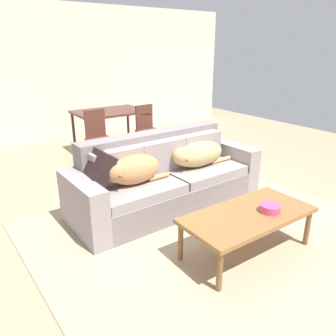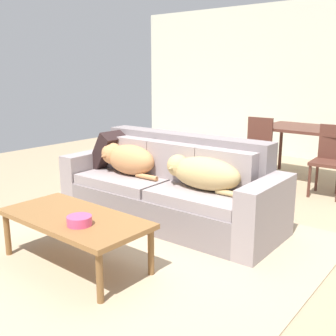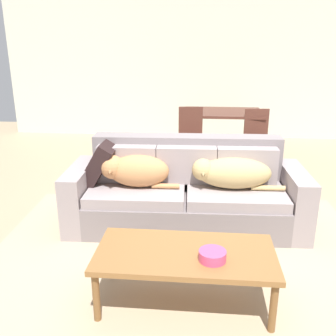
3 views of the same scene
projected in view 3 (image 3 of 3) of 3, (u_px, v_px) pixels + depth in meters
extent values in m
plane|color=tan|center=(210.00, 226.00, 3.97)|extent=(10.00, 10.00, 0.00)
cube|color=beige|center=(210.00, 68.00, 7.31)|extent=(8.00, 0.12, 2.70)
cube|color=tan|center=(181.00, 266.00, 3.24)|extent=(3.55, 3.14, 0.01)
cube|color=gray|center=(186.00, 211.00, 3.92)|extent=(2.00, 0.92, 0.34)
cube|color=gray|center=(138.00, 190.00, 3.87)|extent=(0.98, 0.85, 0.11)
cube|color=gray|center=(235.00, 192.00, 3.82)|extent=(0.98, 0.85, 0.11)
cube|color=gray|center=(187.00, 156.00, 4.05)|extent=(1.98, 0.31, 0.45)
cube|color=gray|center=(127.00, 164.00, 3.91)|extent=(0.61, 0.18, 0.38)
cube|color=gray|center=(186.00, 165.00, 3.88)|extent=(0.61, 0.18, 0.38)
cube|color=gray|center=(247.00, 166.00, 3.85)|extent=(0.61, 0.18, 0.38)
cube|color=gray|center=(81.00, 196.00, 3.93)|extent=(0.23, 0.86, 0.62)
cube|color=gray|center=(294.00, 201.00, 3.81)|extent=(0.23, 0.86, 0.62)
ellipsoid|color=tan|center=(139.00, 171.00, 3.78)|extent=(0.62, 0.33, 0.32)
sphere|color=tan|center=(112.00, 167.00, 3.76)|extent=(0.24, 0.24, 0.24)
cone|color=#96663F|center=(110.00, 172.00, 3.66)|extent=(0.11, 0.13, 0.11)
cylinder|color=tan|center=(166.00, 186.00, 3.74)|extent=(0.28, 0.06, 0.05)
ellipsoid|color=tan|center=(234.00, 173.00, 3.73)|extent=(0.74, 0.35, 0.31)
sphere|color=tan|center=(203.00, 170.00, 3.72)|extent=(0.22, 0.22, 0.22)
cone|color=#937D4F|center=(203.00, 174.00, 3.63)|extent=(0.10, 0.12, 0.10)
cylinder|color=tan|center=(268.00, 188.00, 3.69)|extent=(0.33, 0.06, 0.05)
cube|color=black|center=(101.00, 162.00, 3.92)|extent=(0.37, 0.45, 0.46)
cube|color=olive|center=(185.00, 254.00, 2.68)|extent=(1.27, 0.62, 0.04)
cylinder|color=brown|center=(96.00, 297.00, 2.55)|extent=(0.05, 0.05, 0.38)
cylinder|color=brown|center=(273.00, 308.00, 2.45)|extent=(0.05, 0.05, 0.38)
cylinder|color=brown|center=(114.00, 256.00, 3.04)|extent=(0.05, 0.05, 0.38)
cylinder|color=brown|center=(262.00, 264.00, 2.94)|extent=(0.05, 0.05, 0.38)
cylinder|color=#EA4C7F|center=(212.00, 256.00, 2.56)|extent=(0.19, 0.19, 0.07)
cube|color=#552E24|center=(223.00, 113.00, 6.10)|extent=(1.25, 0.89, 0.04)
cylinder|color=#48271E|center=(186.00, 141.00, 5.90)|extent=(0.05, 0.05, 0.72)
cylinder|color=#48271E|center=(261.00, 142.00, 5.80)|extent=(0.05, 0.05, 0.72)
cylinder|color=#48271E|center=(188.00, 130.00, 6.64)|extent=(0.05, 0.05, 0.72)
cylinder|color=#48271E|center=(254.00, 131.00, 6.54)|extent=(0.05, 0.05, 0.72)
cube|color=#552E24|center=(191.00, 141.00, 5.61)|extent=(0.43, 0.43, 0.04)
cube|color=#552E24|center=(191.00, 122.00, 5.71)|extent=(0.36, 0.06, 0.45)
cylinder|color=#4C2920|center=(179.00, 159.00, 5.53)|extent=(0.04, 0.04, 0.41)
cylinder|color=#4C2920|center=(203.00, 159.00, 5.52)|extent=(0.04, 0.04, 0.41)
cylinder|color=#4C2920|center=(179.00, 152.00, 5.85)|extent=(0.04, 0.04, 0.41)
cylinder|color=#4C2920|center=(201.00, 152.00, 5.84)|extent=(0.04, 0.04, 0.41)
cube|color=#552E24|center=(258.00, 142.00, 5.60)|extent=(0.43, 0.43, 0.04)
cube|color=#552E24|center=(256.00, 123.00, 5.69)|extent=(0.36, 0.07, 0.44)
cylinder|color=#4C2920|center=(247.00, 159.00, 5.51)|extent=(0.04, 0.04, 0.41)
cylinder|color=#4C2920|center=(271.00, 159.00, 5.51)|extent=(0.04, 0.04, 0.41)
cylinder|color=#4C2920|center=(243.00, 153.00, 5.83)|extent=(0.04, 0.04, 0.41)
cylinder|color=#4C2920|center=(265.00, 153.00, 5.83)|extent=(0.04, 0.04, 0.41)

